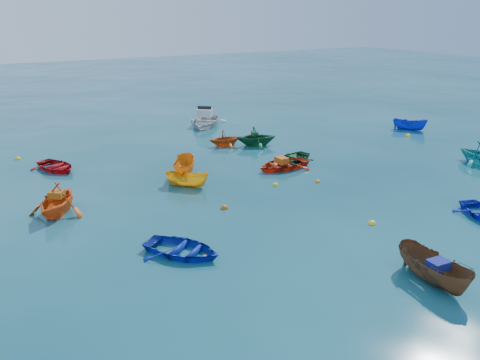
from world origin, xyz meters
TOP-DOWN VIEW (x-y plane):
  - ground at (0.00, 0.00)m, footprint 160.00×160.00m
  - dinghy_blue_sw at (-5.64, -0.49)m, footprint 3.77×3.95m
  - sampan_brown_mid at (1.38, -6.68)m, footprint 1.43×3.28m
  - dinghy_orange_w at (-9.31, 6.03)m, footprint 3.91×4.03m
  - sampan_yellow_mid at (-2.50, 6.51)m, footprint 2.46×2.40m
  - dinghy_green_e at (5.21, 7.50)m, footprint 3.38×2.88m
  - dinghy_cyan_se at (15.21, 1.33)m, footprint 2.56×2.96m
  - sampan_orange_n at (-1.94, 8.19)m, footprint 2.51×3.27m
  - dinghy_green_n at (5.03, 11.75)m, footprint 3.45×3.22m
  - dinghy_red_ne at (3.83, 6.54)m, footprint 3.54×2.61m
  - sampan_blue_far at (18.28, 9.77)m, footprint 2.41×2.70m
  - dinghy_red_far at (-8.37, 12.92)m, footprint 3.28×3.76m
  - dinghy_orange_far at (3.07, 12.80)m, footprint 2.48×2.18m
  - motorboat_white at (4.44, 19.19)m, footprint 5.26×5.52m
  - tarp_blue_a at (1.37, -6.83)m, footprint 0.73×0.58m
  - tarp_orange_a at (-9.28, 6.07)m, footprint 0.81×0.77m
  - tarp_green_b at (4.94, 11.79)m, footprint 0.59×0.67m
  - tarp_orange_b at (3.73, 6.54)m, footprint 0.61×0.78m
  - buoy_or_a at (-5.00, -1.23)m, footprint 0.30×0.30m
  - buoy_ye_a at (2.96, -2.04)m, footprint 0.36×0.36m
  - buoy_or_c at (-2.10, 2.79)m, footprint 0.36×0.36m
  - buoy_ye_c at (1.82, 4.24)m, footprint 0.33×0.33m
  - buoy_or_d at (4.21, 3.54)m, footprint 0.29×0.29m
  - buoy_ye_d at (-10.23, 16.39)m, footprint 0.35×0.35m
  - buoy_or_e at (6.15, 14.48)m, footprint 0.31×0.31m
  - buoy_ye_e at (16.60, 8.35)m, footprint 0.39×0.39m

SIDE VIEW (x-z plane):
  - ground at x=0.00m, z-range 0.00..0.00m
  - dinghy_blue_sw at x=-5.64m, z-range -0.33..0.33m
  - sampan_brown_mid at x=1.38m, z-range -0.62..0.62m
  - dinghy_orange_w at x=-9.31m, z-range -0.81..0.81m
  - sampan_yellow_mid at x=-2.50m, z-range -0.48..0.48m
  - dinghy_green_e at x=5.21m, z-range -0.30..0.30m
  - dinghy_cyan_se at x=15.21m, z-range -0.77..0.77m
  - sampan_orange_n at x=-1.94m, z-range -0.60..0.60m
  - dinghy_green_n at x=5.03m, z-range -0.74..0.74m
  - dinghy_red_ne at x=3.83m, z-range -0.35..0.35m
  - sampan_blue_far at x=18.28m, z-range -0.51..0.51m
  - dinghy_red_far at x=-8.37m, z-range -0.33..0.33m
  - dinghy_orange_far at x=3.07m, z-range -0.62..0.62m
  - motorboat_white at x=4.44m, z-range -0.77..0.77m
  - buoy_or_a at x=-5.00m, z-range -0.15..0.15m
  - buoy_ye_a at x=2.96m, z-range -0.18..0.18m
  - buoy_or_c at x=-2.10m, z-range -0.18..0.18m
  - buoy_ye_c at x=1.82m, z-range -0.17..0.17m
  - buoy_or_d at x=4.21m, z-range -0.15..0.15m
  - buoy_ye_d at x=-10.23m, z-range -0.18..0.18m
  - buoy_or_e at x=6.15m, z-range -0.15..0.15m
  - buoy_ye_e at x=16.60m, z-range -0.19..0.19m
  - tarp_orange_b at x=3.73m, z-range 0.35..0.72m
  - tarp_blue_a at x=1.37m, z-range 0.62..0.96m
  - tarp_green_b at x=4.94m, z-range 0.74..1.01m
  - tarp_orange_a at x=-9.28m, z-range 0.81..1.13m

